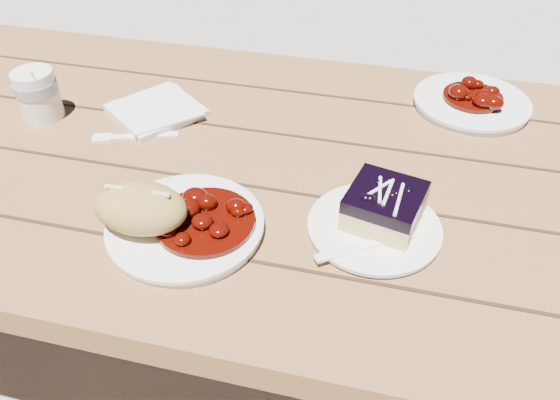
% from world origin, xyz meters
% --- Properties ---
extents(ground, '(60.00, 60.00, 0.00)m').
position_xyz_m(ground, '(0.00, 0.00, 0.00)').
color(ground, '#9A958B').
rests_on(ground, ground).
extents(picnic_table, '(2.00, 1.55, 0.75)m').
position_xyz_m(picnic_table, '(0.00, -0.00, 0.59)').
color(picnic_table, brown).
rests_on(picnic_table, ground).
extents(main_plate, '(0.23, 0.23, 0.02)m').
position_xyz_m(main_plate, '(0.13, -0.20, 0.76)').
color(main_plate, white).
rests_on(main_plate, picnic_table).
extents(goulash_stew, '(0.15, 0.15, 0.04)m').
position_xyz_m(goulash_stew, '(0.16, -0.20, 0.79)').
color(goulash_stew, '#410702').
rests_on(goulash_stew, main_plate).
extents(bread_roll, '(0.14, 0.09, 0.07)m').
position_xyz_m(bread_roll, '(0.08, -0.22, 0.80)').
color(bread_roll, '#AD8942').
rests_on(bread_roll, main_plate).
extents(dessert_plate, '(0.19, 0.19, 0.01)m').
position_xyz_m(dessert_plate, '(0.40, -0.14, 0.76)').
color(dessert_plate, white).
rests_on(dessert_plate, picnic_table).
extents(blueberry_cake, '(0.12, 0.12, 0.06)m').
position_xyz_m(blueberry_cake, '(0.41, -0.12, 0.79)').
color(blueberry_cake, '#E5C97D').
rests_on(blueberry_cake, dessert_plate).
extents(fork_dessert, '(0.15, 0.11, 0.00)m').
position_xyz_m(fork_dessert, '(0.38, -0.19, 0.76)').
color(fork_dessert, white).
rests_on(fork_dessert, dessert_plate).
extents(coffee_cup, '(0.08, 0.08, 0.09)m').
position_xyz_m(coffee_cup, '(-0.25, 0.03, 0.80)').
color(coffee_cup, white).
rests_on(coffee_cup, picnic_table).
extents(napkin_stack, '(0.21, 0.21, 0.01)m').
position_xyz_m(napkin_stack, '(-0.04, 0.09, 0.76)').
color(napkin_stack, white).
rests_on(napkin_stack, picnic_table).
extents(fork_table, '(0.16, 0.08, 0.00)m').
position_xyz_m(fork_table, '(-0.03, 0.01, 0.75)').
color(fork_table, white).
rests_on(fork_table, picnic_table).
extents(second_plate, '(0.22, 0.22, 0.02)m').
position_xyz_m(second_plate, '(0.55, 0.27, 0.76)').
color(second_plate, white).
rests_on(second_plate, picnic_table).
extents(second_stew, '(0.12, 0.12, 0.04)m').
position_xyz_m(second_stew, '(0.55, 0.27, 0.79)').
color(second_stew, '#410702').
rests_on(second_stew, second_plate).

